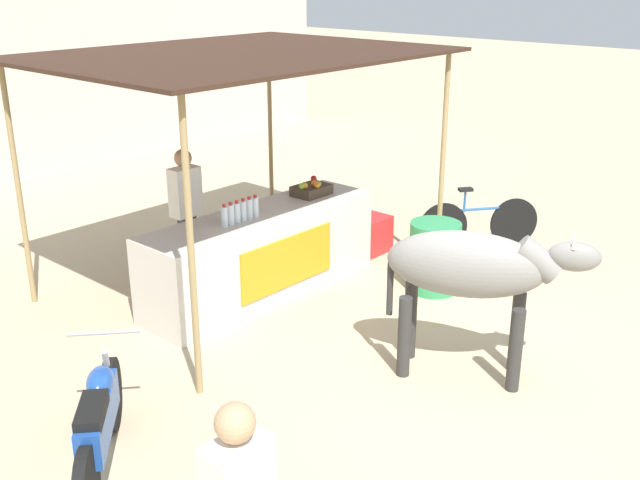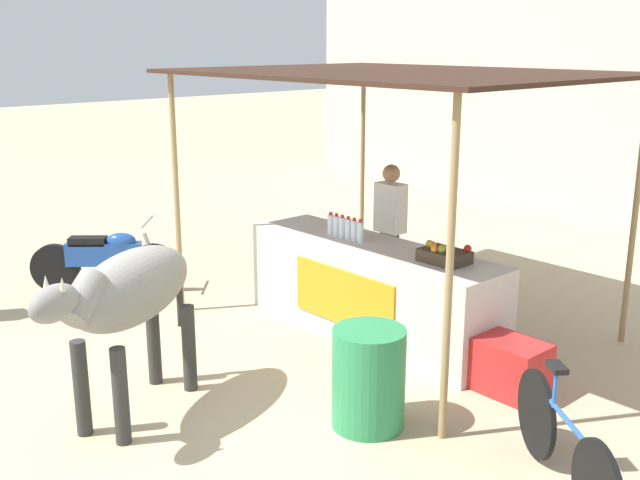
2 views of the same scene
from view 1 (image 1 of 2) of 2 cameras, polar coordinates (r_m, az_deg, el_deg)
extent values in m
plane|color=tan|center=(7.44, 7.68, -8.54)|extent=(60.00, 60.00, 0.00)
cube|color=beige|center=(8.52, -4.45, -1.01)|extent=(3.00, 0.80, 0.96)
cube|color=orange|center=(8.25, -2.47, -1.70)|extent=(1.40, 0.02, 0.58)
cube|color=#382319|center=(8.22, -6.37, 13.91)|extent=(4.20, 3.20, 0.04)
cylinder|color=#997F51|center=(6.26, -9.80, -0.86)|extent=(0.06, 0.06, 2.67)
cylinder|color=#997F51|center=(8.98, 9.31, 5.62)|extent=(0.06, 0.06, 2.67)
cylinder|color=#997F51|center=(8.60, -22.01, 3.76)|extent=(0.06, 0.06, 2.67)
cylinder|color=#997F51|center=(10.75, -3.81, 8.23)|extent=(0.06, 0.06, 2.67)
cylinder|color=silver|center=(7.93, -7.30, 1.76)|extent=(0.07, 0.07, 0.22)
cylinder|color=red|center=(7.89, -7.34, 2.63)|extent=(0.04, 0.04, 0.03)
cylinder|color=silver|center=(7.98, -6.81, 1.92)|extent=(0.07, 0.07, 0.22)
cylinder|color=red|center=(7.94, -6.85, 2.78)|extent=(0.04, 0.04, 0.03)
cylinder|color=silver|center=(8.04, -6.34, 2.07)|extent=(0.07, 0.07, 0.22)
cylinder|color=red|center=(8.00, -6.37, 2.92)|extent=(0.04, 0.04, 0.03)
cylinder|color=silver|center=(8.10, -5.87, 2.22)|extent=(0.07, 0.07, 0.22)
cylinder|color=red|center=(8.06, -5.90, 3.07)|extent=(0.04, 0.04, 0.03)
cylinder|color=silver|center=(8.15, -5.40, 2.37)|extent=(0.07, 0.07, 0.22)
cylinder|color=red|center=(8.12, -5.43, 3.21)|extent=(0.04, 0.04, 0.03)
cylinder|color=silver|center=(8.21, -4.94, 2.51)|extent=(0.07, 0.07, 0.22)
cylinder|color=red|center=(8.18, -4.97, 3.35)|extent=(0.04, 0.04, 0.03)
cube|color=#3F3326|center=(8.99, -0.65, 3.82)|extent=(0.44, 0.32, 0.12)
sphere|color=orange|center=(8.95, -0.43, 4.32)|extent=(0.08, 0.08, 0.08)
sphere|color=#B21E19|center=(9.01, -0.37, 4.43)|extent=(0.08, 0.08, 0.08)
sphere|color=orange|center=(8.88, -0.22, 4.18)|extent=(0.08, 0.08, 0.08)
sphere|color=#B21E19|center=(8.89, -0.23, 4.21)|extent=(0.08, 0.08, 0.08)
sphere|color=#8CB22D|center=(8.94, -0.14, 4.30)|extent=(0.08, 0.08, 0.08)
sphere|color=orange|center=(8.86, -1.15, 4.15)|extent=(0.08, 0.08, 0.08)
sphere|color=#B21E19|center=(9.17, -0.49, 4.71)|extent=(0.08, 0.08, 0.08)
sphere|color=#8CB22D|center=(8.84, -1.39, 4.10)|extent=(0.08, 0.08, 0.08)
cylinder|color=#383842|center=(8.80, -9.96, -0.86)|extent=(0.22, 0.22, 0.88)
cube|color=silver|center=(8.57, -10.24, 3.64)|extent=(0.34, 0.20, 0.56)
sphere|color=#A87A56|center=(8.47, -10.41, 6.17)|extent=(0.20, 0.20, 0.20)
cube|color=red|center=(9.80, 3.54, 0.37)|extent=(0.60, 0.44, 0.48)
cylinder|color=#2D8C51|center=(8.69, 8.70, -1.27)|extent=(0.58, 0.58, 0.82)
ellipsoid|color=gray|center=(6.71, 11.04, -1.83)|extent=(1.09, 1.49, 0.60)
cylinder|color=#302F2D|center=(7.15, 14.73, -6.79)|extent=(0.12, 0.12, 0.78)
cylinder|color=#302F2D|center=(6.82, 14.66, -8.14)|extent=(0.12, 0.12, 0.78)
cylinder|color=#302F2D|center=(7.20, 6.90, -6.04)|extent=(0.12, 0.12, 0.78)
cylinder|color=#302F2D|center=(6.87, 6.43, -7.34)|extent=(0.12, 0.12, 0.78)
cylinder|color=gray|center=(6.67, 16.20, -1.45)|extent=(0.41, 0.51, 0.41)
ellipsoid|color=gray|center=(6.66, 18.82, -1.20)|extent=(0.39, 0.49, 0.26)
cone|color=beige|center=(6.68, 18.75, 0.14)|extent=(0.05, 0.05, 0.10)
cone|color=beige|center=(6.55, 18.81, -0.26)|extent=(0.05, 0.05, 0.10)
cylinder|color=#302F2D|center=(6.88, 5.37, -3.39)|extent=(0.06, 0.06, 0.60)
cylinder|color=black|center=(6.38, -15.60, -11.26)|extent=(0.46, 0.50, 0.60)
cube|color=#1E4799|center=(5.79, -16.57, -12.80)|extent=(0.73, 0.80, 0.28)
ellipsoid|color=#1E4799|center=(5.89, -16.40, -10.34)|extent=(0.39, 0.40, 0.20)
cube|color=black|center=(5.55, -17.01, -12.41)|extent=(0.43, 0.45, 0.10)
cylinder|color=#99999E|center=(6.07, -16.17, -6.81)|extent=(0.43, 0.39, 0.03)
cylinder|color=#99999E|center=(6.27, -15.79, -9.79)|extent=(0.17, 0.18, 0.49)
cylinder|color=black|center=(10.32, 14.55, 1.31)|extent=(0.55, 0.42, 0.66)
cylinder|color=black|center=(9.92, 9.35, 0.95)|extent=(0.55, 0.42, 0.66)
cylinder|color=#2659A5|center=(10.04, 12.09, 2.32)|extent=(0.71, 0.53, 0.04)
cylinder|color=#2659A5|center=(9.92, 10.98, 2.91)|extent=(0.03, 0.03, 0.28)
cube|color=black|center=(9.88, 11.04, 3.80)|extent=(0.20, 0.19, 0.04)
sphere|color=tan|center=(3.60, -6.49, -13.67)|extent=(0.20, 0.20, 0.20)
camera|label=2|loc=(10.65, 40.40, 12.56)|focal=42.00mm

